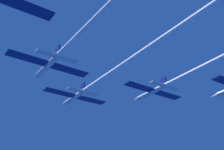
% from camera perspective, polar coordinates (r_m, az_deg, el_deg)
% --- Properties ---
extents(jet_lead, '(18.68, 60.31, 3.09)m').
position_cam_1_polar(jet_lead, '(70.68, -0.71, 0.10)').
color(jet_lead, silver).
extents(jet_left_wing, '(18.68, 64.52, 3.09)m').
position_cam_1_polar(jet_left_wing, '(51.42, -3.76, 10.38)').
color(jet_left_wing, silver).
extents(jet_right_wing, '(18.68, 57.55, 3.09)m').
position_cam_1_polar(jet_right_wing, '(71.66, 16.34, 1.08)').
color(jet_right_wing, silver).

